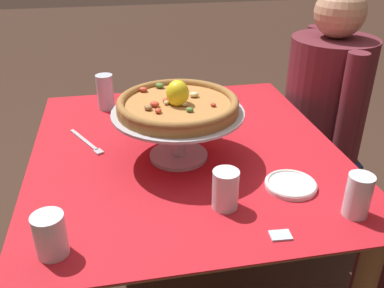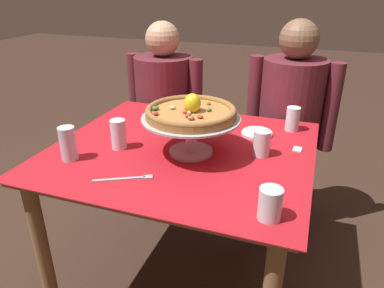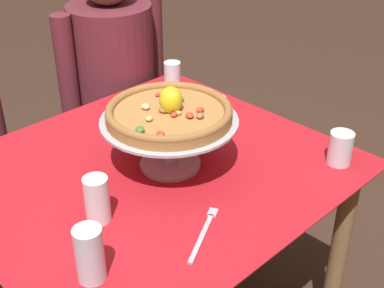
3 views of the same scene
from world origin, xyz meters
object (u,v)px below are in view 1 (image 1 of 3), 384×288
object	(u,v)px
pizza	(178,104)
pizza_stand	(178,125)
water_glass_side_right	(225,191)
water_glass_back_right	(357,198)
sugar_packet	(280,235)
water_glass_side_left	(150,105)
dinner_fork	(87,143)
water_glass_front_right	(51,237)
side_plate	(291,184)
water_glass_front_left	(106,94)
diner_left	(322,125)

from	to	relation	value
pizza	pizza_stand	bearing A→B (deg)	96.31
water_glass_side_right	water_glass_back_right	xyz separation A→B (m)	(0.09, 0.32, 0.00)
pizza	sugar_packet	world-z (taller)	pizza
pizza_stand	sugar_packet	distance (m)	0.47
pizza	water_glass_side_left	world-z (taller)	pizza
pizza_stand	water_glass_side_left	size ratio (longest dim) A/B	3.13
dinner_fork	pizza	bearing A→B (deg)	62.92
water_glass_back_right	sugar_packet	xyz separation A→B (m)	(0.05, -0.22, -0.05)
pizza_stand	water_glass_side_right	size ratio (longest dim) A/B	3.75
water_glass_front_right	water_glass_side_right	bearing A→B (deg)	102.91
side_plate	dinner_fork	size ratio (longest dim) A/B	0.73
water_glass_front_left	water_glass_front_right	world-z (taller)	water_glass_front_left
water_glass_side_left	side_plate	distance (m)	0.63
pizza_stand	water_glass_back_right	distance (m)	0.54
sugar_packet	water_glass_front_right	bearing A→B (deg)	-94.60
water_glass_side_left	side_plate	bearing A→B (deg)	32.70
water_glass_front_right	diner_left	distance (m)	1.36
diner_left	water_glass_front_right	bearing A→B (deg)	-52.76
pizza	dinner_fork	distance (m)	0.37
pizza_stand	side_plate	bearing A→B (deg)	51.24
water_glass_back_right	diner_left	size ratio (longest dim) A/B	0.10
water_glass_side_right	diner_left	size ratio (longest dim) A/B	0.09
water_glass_front_right	sugar_packet	bearing A→B (deg)	85.40
pizza	water_glass_side_left	distance (m)	0.33
pizza_stand	pizza	bearing A→B (deg)	-83.69
diner_left	pizza_stand	bearing A→B (deg)	-58.84
pizza_stand	sugar_packet	bearing A→B (deg)	22.94
water_glass_side_right	water_glass_front_left	distance (m)	0.78
water_glass_side_right	water_glass_back_right	bearing A→B (deg)	73.60
water_glass_back_right	dinner_fork	world-z (taller)	water_glass_back_right
diner_left	water_glass_side_right	bearing A→B (deg)	-42.15
dinner_fork	sugar_packet	xyz separation A→B (m)	(0.56, 0.46, -0.00)
pizza	water_glass_front_left	bearing A→B (deg)	-153.52
sugar_packet	pizza_stand	bearing A→B (deg)	-157.06
water_glass_back_right	water_glass_front_left	bearing A→B (deg)	-142.95
water_glass_side_left	water_glass_front_right	size ratio (longest dim) A/B	1.24
pizza	side_plate	bearing A→B (deg)	51.28
sugar_packet	water_glass_side_left	bearing A→B (deg)	-161.91
water_glass_front_right	water_glass_back_right	bearing A→B (deg)	90.29
water_glass_back_right	sugar_packet	bearing A→B (deg)	-78.02
water_glass_front_right	dinner_fork	distance (m)	0.53
pizza_stand	water_glass_side_right	bearing A→B (deg)	15.43
water_glass_side_right	side_plate	size ratio (longest dim) A/B	0.74
water_glass_side_left	sugar_packet	distance (m)	0.76
water_glass_side_left	water_glass_front_right	xyz separation A→B (m)	(0.68, -0.29, -0.01)
water_glass_side_left	diner_left	xyz separation A→B (m)	(-0.13, 0.79, -0.21)
water_glass_side_left	water_glass_back_right	bearing A→B (deg)	33.75
pizza	sugar_packet	size ratio (longest dim) A/B	7.25
pizza_stand	side_plate	size ratio (longest dim) A/B	2.76
pizza_stand	water_glass_front_left	world-z (taller)	pizza_stand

